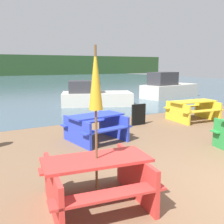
{
  "coord_description": "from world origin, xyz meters",
  "views": [
    {
      "loc": [
        -4.3,
        -2.22,
        2.13
      ],
      "look_at": [
        -0.79,
        3.86,
        0.85
      ],
      "focal_mm": 42.0,
      "sensor_mm": 36.0,
      "label": 1
    }
  ],
  "objects_px": {
    "picnic_table_red": "(97,177)",
    "picnic_table_blue": "(96,125)",
    "umbrella_gold": "(96,82)",
    "boat": "(94,96)",
    "boat_second": "(168,88)",
    "signboard": "(139,115)",
    "picnic_table_yellow": "(193,108)"
  },
  "relations": [
    {
      "from": "picnic_table_red",
      "to": "boat_second",
      "type": "bearing_deg",
      "value": 43.78
    },
    {
      "from": "picnic_table_yellow",
      "to": "umbrella_gold",
      "type": "xyz_separation_m",
      "value": [
        -5.99,
        -3.7,
        1.42
      ]
    },
    {
      "from": "boat_second",
      "to": "boat",
      "type": "bearing_deg",
      "value": 176.41
    },
    {
      "from": "picnic_table_blue",
      "to": "picnic_table_yellow",
      "type": "xyz_separation_m",
      "value": [
        4.46,
        0.59,
        0.02
      ]
    },
    {
      "from": "boat",
      "to": "boat_second",
      "type": "xyz_separation_m",
      "value": [
        5.6,
        0.51,
        0.13
      ]
    },
    {
      "from": "picnic_table_red",
      "to": "boat_second",
      "type": "height_order",
      "value": "boat_second"
    },
    {
      "from": "picnic_table_red",
      "to": "picnic_table_blue",
      "type": "distance_m",
      "value": 3.47
    },
    {
      "from": "picnic_table_red",
      "to": "picnic_table_yellow",
      "type": "xyz_separation_m",
      "value": [
        5.99,
        3.7,
        0.02
      ]
    },
    {
      "from": "picnic_table_blue",
      "to": "boat_second",
      "type": "xyz_separation_m",
      "value": [
        8.47,
        6.48,
        0.17
      ]
    },
    {
      "from": "signboard",
      "to": "boat_second",
      "type": "bearing_deg",
      "value": 41.14
    },
    {
      "from": "picnic_table_blue",
      "to": "picnic_table_red",
      "type": "bearing_deg",
      "value": -116.27
    },
    {
      "from": "umbrella_gold",
      "to": "boat",
      "type": "distance_m",
      "value": 10.19
    },
    {
      "from": "picnic_table_red",
      "to": "picnic_table_yellow",
      "type": "distance_m",
      "value": 7.04
    },
    {
      "from": "boat",
      "to": "signboard",
      "type": "height_order",
      "value": "boat"
    },
    {
      "from": "picnic_table_blue",
      "to": "signboard",
      "type": "distance_m",
      "value": 2.39
    },
    {
      "from": "picnic_table_blue",
      "to": "boat_second",
      "type": "distance_m",
      "value": 10.67
    },
    {
      "from": "picnic_table_yellow",
      "to": "picnic_table_red",
      "type": "bearing_deg",
      "value": -148.31
    },
    {
      "from": "boat",
      "to": "signboard",
      "type": "relative_size",
      "value": 5.38
    },
    {
      "from": "picnic_table_red",
      "to": "signboard",
      "type": "relative_size",
      "value": 2.38
    },
    {
      "from": "umbrella_gold",
      "to": "picnic_table_red",
      "type": "bearing_deg",
      "value": 153.43
    },
    {
      "from": "picnic_table_yellow",
      "to": "signboard",
      "type": "relative_size",
      "value": 2.5
    },
    {
      "from": "picnic_table_red",
      "to": "boat",
      "type": "xyz_separation_m",
      "value": [
        4.41,
        9.08,
        0.03
      ]
    },
    {
      "from": "umbrella_gold",
      "to": "boat",
      "type": "bearing_deg",
      "value": 64.07
    },
    {
      "from": "picnic_table_red",
      "to": "picnic_table_yellow",
      "type": "height_order",
      "value": "picnic_table_yellow"
    },
    {
      "from": "picnic_table_blue",
      "to": "signboard",
      "type": "xyz_separation_m",
      "value": [
        2.18,
        0.98,
        -0.07
      ]
    },
    {
      "from": "picnic_table_yellow",
      "to": "boat",
      "type": "xyz_separation_m",
      "value": [
        -1.58,
        5.38,
        0.02
      ]
    },
    {
      "from": "umbrella_gold",
      "to": "boat",
      "type": "xyz_separation_m",
      "value": [
        4.41,
        9.08,
        -1.4
      ]
    },
    {
      "from": "boat",
      "to": "signboard",
      "type": "distance_m",
      "value": 5.03
    },
    {
      "from": "umbrella_gold",
      "to": "signboard",
      "type": "height_order",
      "value": "umbrella_gold"
    },
    {
      "from": "boat",
      "to": "signboard",
      "type": "bearing_deg",
      "value": -74.46
    },
    {
      "from": "boat",
      "to": "picnic_table_blue",
      "type": "bearing_deg",
      "value": -92.26
    },
    {
      "from": "boat_second",
      "to": "signboard",
      "type": "height_order",
      "value": "boat_second"
    }
  ]
}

